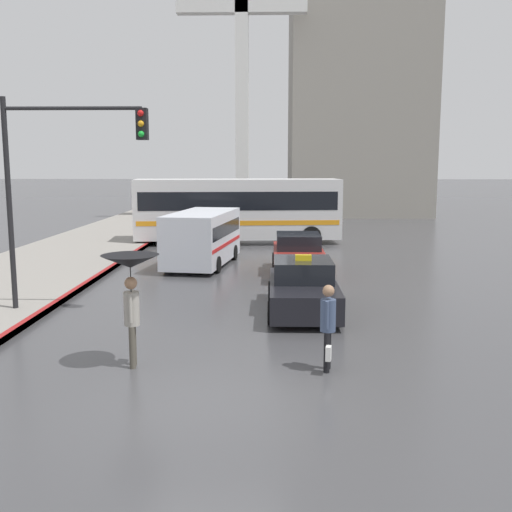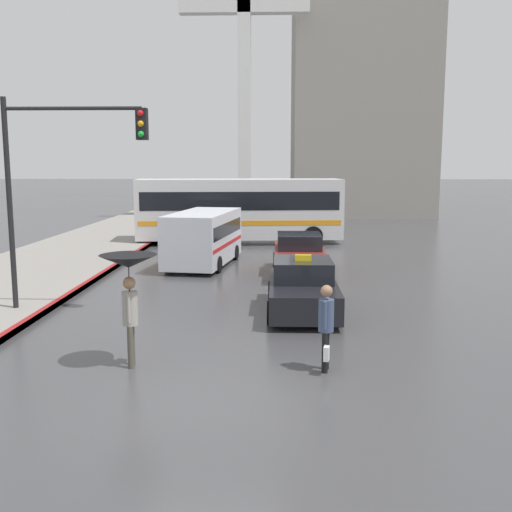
{
  "view_description": "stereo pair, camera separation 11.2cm",
  "coord_description": "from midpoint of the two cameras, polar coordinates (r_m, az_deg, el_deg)",
  "views": [
    {
      "loc": [
        1.02,
        -9.67,
        4.03
      ],
      "look_at": [
        0.56,
        7.34,
        1.4
      ],
      "focal_mm": 42.0,
      "sensor_mm": 36.0,
      "label": 1
    },
    {
      "loc": [
        1.13,
        -9.67,
        4.03
      ],
      "look_at": [
        0.56,
        7.34,
        1.4
      ],
      "focal_mm": 42.0,
      "sensor_mm": 36.0,
      "label": 2
    }
  ],
  "objects": [
    {
      "name": "ground_plane",
      "position": [
        10.53,
        -4.21,
        -13.73
      ],
      "size": [
        300.0,
        300.0,
        0.0
      ],
      "primitive_type": "plane",
      "color": "#424244"
    },
    {
      "name": "taxi",
      "position": [
        16.43,
        4.66,
        -3.09
      ],
      "size": [
        1.91,
        4.2,
        1.59
      ],
      "rotation": [
        0.0,
        0.0,
        3.14
      ],
      "color": "black",
      "rests_on": "ground_plane"
    },
    {
      "name": "sedan_red",
      "position": [
        22.04,
        4.27,
        0.01
      ],
      "size": [
        1.91,
        4.51,
        1.47
      ],
      "rotation": [
        0.0,
        0.0,
        3.14
      ],
      "color": "maroon",
      "rests_on": "ground_plane"
    },
    {
      "name": "ambulance_van",
      "position": [
        23.91,
        -4.88,
        1.94
      ],
      "size": [
        2.71,
        5.47,
        2.14
      ],
      "rotation": [
        0.0,
        0.0,
        3.0
      ],
      "color": "silver",
      "rests_on": "ground_plane"
    },
    {
      "name": "city_bus",
      "position": [
        30.63,
        -1.48,
        4.62
      ],
      "size": [
        10.51,
        3.47,
        3.26
      ],
      "rotation": [
        0.0,
        0.0,
        -1.48
      ],
      "color": "silver",
      "rests_on": "ground_plane"
    },
    {
      "name": "pedestrian_with_umbrella",
      "position": [
        12.0,
        -11.75,
        -1.8
      ],
      "size": [
        1.14,
        1.14,
        2.27
      ],
      "rotation": [
        0.0,
        0.0,
        1.68
      ],
      "color": "#4C473D",
      "rests_on": "ground_plane"
    },
    {
      "name": "pedestrian_man",
      "position": [
        11.76,
        6.96,
        -6.27
      ],
      "size": [
        0.36,
        0.6,
        1.72
      ],
      "rotation": [
        0.0,
        0.0,
        -1.77
      ],
      "color": "black",
      "rests_on": "ground_plane"
    },
    {
      "name": "traffic_light",
      "position": [
        16.51,
        -17.69,
        8.27
      ],
      "size": [
        3.79,
        0.38,
        5.73
      ],
      "color": "black",
      "rests_on": "ground_plane"
    },
    {
      "name": "building_tower_near",
      "position": [
        51.92,
        9.87,
        19.32
      ],
      "size": [
        10.62,
        12.52,
        27.27
      ],
      "color": "gray",
      "rests_on": "ground_plane"
    },
    {
      "name": "monument_cross",
      "position": [
        43.7,
        -1.05,
        18.68
      ],
      "size": [
        8.96,
        0.9,
        20.35
      ],
      "color": "white",
      "rests_on": "ground_plane"
    }
  ]
}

